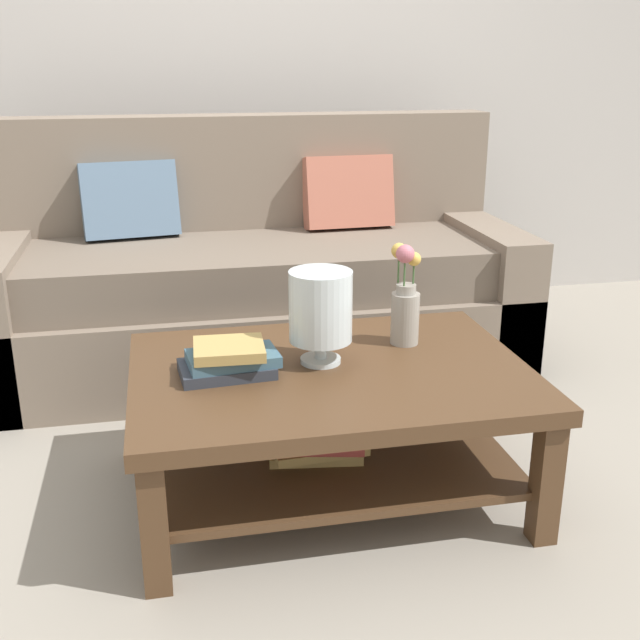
% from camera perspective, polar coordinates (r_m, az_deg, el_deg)
% --- Properties ---
extents(ground_plane, '(10.00, 10.00, 0.00)m').
position_cam_1_polar(ground_plane, '(2.83, -1.49, -8.67)').
color(ground_plane, gray).
extents(back_wall, '(6.40, 0.12, 2.70)m').
position_cam_1_polar(back_wall, '(4.14, -6.05, 19.44)').
color(back_wall, '#BCB7B2').
rests_on(back_wall, ground).
extents(couch, '(2.27, 0.90, 1.06)m').
position_cam_1_polar(couch, '(3.41, -4.87, 2.81)').
color(couch, '#7A6B5B').
rests_on(couch, ground).
extents(coffee_table, '(1.18, 0.85, 0.43)m').
position_cam_1_polar(coffee_table, '(2.36, 0.69, -6.18)').
color(coffee_table, '#4C331E').
rests_on(coffee_table, ground).
extents(book_stack_main, '(0.30, 0.20, 0.10)m').
position_cam_1_polar(book_stack_main, '(2.26, -6.71, -2.95)').
color(book_stack_main, '#2D333D').
rests_on(book_stack_main, coffee_table).
extents(glass_hurricane_vase, '(0.19, 0.19, 0.29)m').
position_cam_1_polar(glass_hurricane_vase, '(2.29, 0.05, 0.85)').
color(glass_hurricane_vase, silver).
rests_on(glass_hurricane_vase, coffee_table).
extents(flower_pitcher, '(0.09, 0.09, 0.33)m').
position_cam_1_polar(flower_pitcher, '(2.48, 6.30, 1.24)').
color(flower_pitcher, '#9E998E').
rests_on(flower_pitcher, coffee_table).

